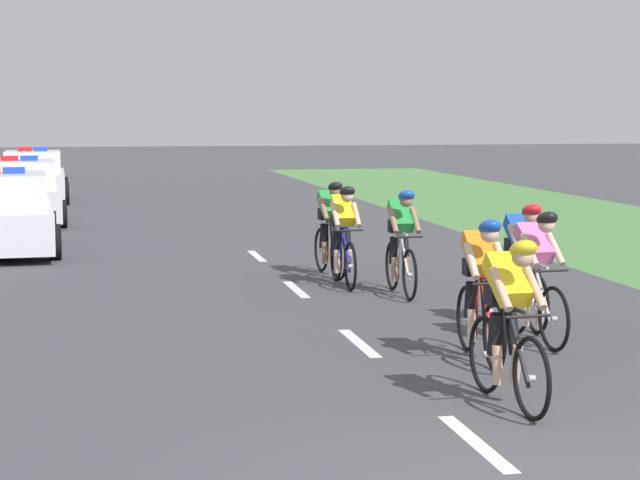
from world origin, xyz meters
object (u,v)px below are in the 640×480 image
Objects in this scene: cyclist_lead at (509,319)px; cyclist_fourth at (522,263)px; cyclist_third at (535,275)px; police_car_nearest at (3,216)px; police_car_second at (20,195)px; cyclist_fifth at (401,241)px; cyclist_seventh at (343,234)px; cyclist_sixth at (330,227)px; cyclist_second at (481,287)px; police_car_third at (33,178)px.

cyclist_lead is 3.88m from cyclist_fourth.
police_car_nearest is (-6.50, 9.88, -0.11)m from cyclist_third.
police_car_nearest and police_car_second have the same top height.
police_car_second reaches higher than cyclist_fifth.
police_car_nearest reaches higher than cyclist_lead.
cyclist_fifth and cyclist_seventh have the same top height.
cyclist_sixth is (0.14, 8.26, 0.00)m from cyclist_lead.
cyclist_second is 23.61m from police_car_third.
cyclist_lead is 7.18m from cyclist_seventh.
cyclist_fourth is at bearing -65.21° from police_car_second.
police_car_nearest is at bearing 127.10° from cyclist_fourth.
cyclist_third is at bearing -78.46° from cyclist_sixth.
cyclist_third is 1.00× the size of cyclist_seventh.
police_car_second is at bearing 90.00° from police_car_nearest.
cyclist_lead is at bearing -101.97° from cyclist_second.
police_car_nearest is (-5.35, 4.21, -0.11)m from cyclist_sixth.
police_car_nearest is (-5.59, 10.65, -0.11)m from cyclist_second.
cyclist_sixth is at bearing 101.54° from cyclist_third.
police_car_nearest is 1.01× the size of police_car_third.
police_car_nearest reaches higher than cyclist_fourth.
police_car_third reaches higher than cyclist_fourth.
cyclist_lead is 18.88m from police_car_second.
cyclist_lead is 1.00× the size of cyclist_third.
police_car_third is at bearing 106.36° from cyclist_third.
cyclist_fourth and cyclist_seventh have the same top height.
police_car_third is at bearing 107.97° from cyclist_sixth.
cyclist_third is 0.38× the size of police_car_nearest.
cyclist_fourth is 1.00× the size of cyclist_seventh.
police_car_second is (-5.93, 11.98, -0.11)m from cyclist_fifth.
cyclist_third and cyclist_seventh have the same top height.
cyclist_second is 6.45m from cyclist_sixth.
cyclist_fourth is 0.38× the size of police_car_nearest.
cyclist_fourth is 16.06m from police_car_second.
cyclist_fourth is 0.38× the size of police_car_second.
police_car_second is 6.60m from police_car_third.
cyclist_lead is 2.89m from cyclist_third.
police_car_nearest is 1.00× the size of police_car_second.
cyclist_second is (0.38, 1.82, 0.00)m from cyclist_lead.
cyclist_fourth is at bearing -72.91° from cyclist_fifth.
cyclist_fifth is 2.18m from cyclist_sixth.
cyclist_lead is at bearing -90.86° from cyclist_seventh.
cyclist_fourth is at bearing -52.90° from police_car_nearest.
cyclist_lead is 0.38× the size of police_car_second.
cyclist_second is 1.19m from cyclist_third.
cyclist_fifth is (-0.80, 2.60, 0.00)m from cyclist_fourth.
police_car_nearest is (-5.31, 5.29, -0.11)m from cyclist_seventh.
cyclist_fourth is at bearing -68.58° from cyclist_seventh.
cyclist_lead is 1.00× the size of cyclist_seventh.
police_car_third is at bearing 90.01° from police_car_second.
cyclist_seventh is at bearing -44.85° from police_car_nearest.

